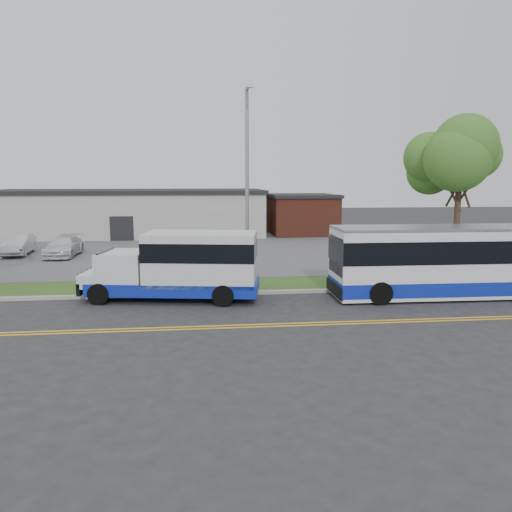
{
  "coord_description": "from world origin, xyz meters",
  "views": [
    {
      "loc": [
        0.69,
        -21.61,
        5.34
      ],
      "look_at": [
        3.4,
        2.44,
        1.6
      ],
      "focal_mm": 35.0,
      "sensor_mm": 36.0,
      "label": 1
    }
  ],
  "objects": [
    {
      "name": "brick_wing",
      "position": [
        10.5,
        26.0,
        1.96
      ],
      "size": [
        6.3,
        7.3,
        3.9
      ],
      "color": "brown",
      "rests_on": "ground"
    },
    {
      "name": "verge",
      "position": [
        0.0,
        2.9,
        0.05
      ],
      "size": [
        80.0,
        3.3,
        0.1
      ],
      "primitive_type": "cube",
      "color": "#2D4B19",
      "rests_on": "ground"
    },
    {
      "name": "parked_car_a",
      "position": [
        -11.96,
        14.57,
        0.82
      ],
      "size": [
        1.91,
        4.49,
        1.44
      ],
      "primitive_type": "imported",
      "rotation": [
        0.0,
        0.0,
        0.09
      ],
      "color": "#B9BCC1",
      "rests_on": "parking_lot"
    },
    {
      "name": "parking_lot",
      "position": [
        0.0,
        17.0,
        0.05
      ],
      "size": [
        80.0,
        25.0,
        0.1
      ],
      "primitive_type": "cube",
      "color": "#4C4C4F",
      "rests_on": "ground"
    },
    {
      "name": "lane_line_south",
      "position": [
        0.0,
        -4.15,
        0.01
      ],
      "size": [
        70.0,
        0.12,
        0.01
      ],
      "primitive_type": "cube",
      "color": "gold",
      "rests_on": "ground"
    },
    {
      "name": "curb",
      "position": [
        0.0,
        1.1,
        0.07
      ],
      "size": [
        80.0,
        0.3,
        0.15
      ],
      "primitive_type": "cube",
      "color": "#9E9B93",
      "rests_on": "ground"
    },
    {
      "name": "shuttle_bus",
      "position": [
        -0.04,
        0.48,
        1.61
      ],
      "size": [
        8.14,
        3.75,
        3.01
      ],
      "rotation": [
        0.0,
        0.0,
        -0.16
      ],
      "color": "#0E239D",
      "rests_on": "ground"
    },
    {
      "name": "transit_bus",
      "position": [
        12.43,
        -0.32,
        1.63
      ],
      "size": [
        11.67,
        2.98,
        3.23
      ],
      "rotation": [
        0.0,
        0.0,
        -0.02
      ],
      "color": "silver",
      "rests_on": "ground"
    },
    {
      "name": "lane_line_north",
      "position": [
        0.0,
        -3.85,
        0.01
      ],
      "size": [
        70.0,
        0.12,
        0.01
      ],
      "primitive_type": "cube",
      "color": "gold",
      "rests_on": "ground"
    },
    {
      "name": "ground",
      "position": [
        0.0,
        0.0,
        0.0
      ],
      "size": [
        140.0,
        140.0,
        0.0
      ],
      "primitive_type": "plane",
      "color": "#28282B",
      "rests_on": "ground"
    },
    {
      "name": "parked_car_b",
      "position": [
        -8.62,
        13.46,
        0.77
      ],
      "size": [
        1.98,
        4.68,
        1.35
      ],
      "primitive_type": "imported",
      "rotation": [
        0.0,
        0.0,
        -0.02
      ],
      "color": "silver",
      "rests_on": "parking_lot"
    },
    {
      "name": "streetlight_near",
      "position": [
        3.0,
        2.73,
        5.23
      ],
      "size": [
        0.35,
        1.53,
        9.5
      ],
      "color": "gray",
      "rests_on": "verge"
    },
    {
      "name": "tree_east",
      "position": [
        14.0,
        3.0,
        6.2
      ],
      "size": [
        5.2,
        5.2,
        8.33
      ],
      "color": "#32221B",
      "rests_on": "verge"
    },
    {
      "name": "commercial_building",
      "position": [
        -6.0,
        27.0,
        2.18
      ],
      "size": [
        25.4,
        10.4,
        4.35
      ],
      "color": "#9E9E99",
      "rests_on": "ground"
    }
  ]
}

